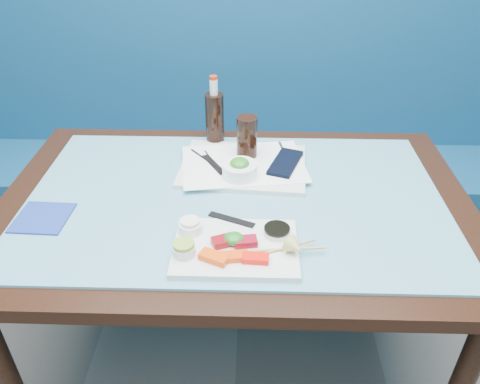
{
  "coord_description": "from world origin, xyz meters",
  "views": [
    {
      "loc": [
        0.05,
        0.31,
        1.54
      ],
      "look_at": [
        0.02,
        1.41,
        0.8
      ],
      "focal_mm": 35.0,
      "sensor_mm": 36.0,
      "label": 1
    }
  ],
  "objects_px": {
    "seaweed_bowl": "(240,170)",
    "blue_napkin": "(43,218)",
    "cola_glass": "(247,137)",
    "cola_bottle_body": "(215,119)",
    "serving_tray": "(243,166)",
    "dining_table": "(235,221)",
    "sashimi_plate": "(236,248)",
    "booth_bench": "(242,165)"
  },
  "relations": [
    {
      "from": "cola_glass",
      "to": "cola_bottle_body",
      "type": "xyz_separation_m",
      "value": [
        -0.11,
        0.12,
        0.01
      ]
    },
    {
      "from": "cola_bottle_body",
      "to": "blue_napkin",
      "type": "distance_m",
      "value": 0.65
    },
    {
      "from": "serving_tray",
      "to": "booth_bench",
      "type": "bearing_deg",
      "value": 96.48
    },
    {
      "from": "booth_bench",
      "to": "cola_glass",
      "type": "height_order",
      "value": "booth_bench"
    },
    {
      "from": "seaweed_bowl",
      "to": "blue_napkin",
      "type": "xyz_separation_m",
      "value": [
        -0.54,
        -0.21,
        -0.03
      ]
    },
    {
      "from": "seaweed_bowl",
      "to": "cola_bottle_body",
      "type": "bearing_deg",
      "value": 110.67
    },
    {
      "from": "cola_bottle_body",
      "to": "booth_bench",
      "type": "bearing_deg",
      "value": 80.62
    },
    {
      "from": "cola_glass",
      "to": "seaweed_bowl",
      "type": "bearing_deg",
      "value": -98.75
    },
    {
      "from": "serving_tray",
      "to": "cola_glass",
      "type": "relative_size",
      "value": 2.86
    },
    {
      "from": "sashimi_plate",
      "to": "cola_glass",
      "type": "xyz_separation_m",
      "value": [
        0.02,
        0.46,
        0.08
      ]
    },
    {
      "from": "sashimi_plate",
      "to": "cola_glass",
      "type": "relative_size",
      "value": 2.25
    },
    {
      "from": "booth_bench",
      "to": "sashimi_plate",
      "type": "relative_size",
      "value": 9.6
    },
    {
      "from": "booth_bench",
      "to": "cola_bottle_body",
      "type": "relative_size",
      "value": 16.55
    },
    {
      "from": "booth_bench",
      "to": "sashimi_plate",
      "type": "xyz_separation_m",
      "value": [
        0.01,
        -1.08,
        0.39
      ]
    },
    {
      "from": "dining_table",
      "to": "cola_glass",
      "type": "relative_size",
      "value": 10.09
    },
    {
      "from": "seaweed_bowl",
      "to": "cola_bottle_body",
      "type": "height_order",
      "value": "cola_bottle_body"
    },
    {
      "from": "dining_table",
      "to": "blue_napkin",
      "type": "height_order",
      "value": "blue_napkin"
    },
    {
      "from": "booth_bench",
      "to": "serving_tray",
      "type": "bearing_deg",
      "value": -88.23
    },
    {
      "from": "sashimi_plate",
      "to": "blue_napkin",
      "type": "relative_size",
      "value": 2.18
    },
    {
      "from": "booth_bench",
      "to": "dining_table",
      "type": "relative_size",
      "value": 2.14
    },
    {
      "from": "cola_glass",
      "to": "blue_napkin",
      "type": "bearing_deg",
      "value": -148.41
    },
    {
      "from": "sashimi_plate",
      "to": "cola_glass",
      "type": "bearing_deg",
      "value": 87.63
    },
    {
      "from": "booth_bench",
      "to": "cola_bottle_body",
      "type": "bearing_deg",
      "value": -99.38
    },
    {
      "from": "dining_table",
      "to": "seaweed_bowl",
      "type": "height_order",
      "value": "seaweed_bowl"
    },
    {
      "from": "cola_glass",
      "to": "cola_bottle_body",
      "type": "relative_size",
      "value": 0.77
    },
    {
      "from": "sashimi_plate",
      "to": "seaweed_bowl",
      "type": "xyz_separation_m",
      "value": [
        -0.0,
        0.33,
        0.03
      ]
    },
    {
      "from": "seaweed_bowl",
      "to": "blue_napkin",
      "type": "relative_size",
      "value": 0.76
    },
    {
      "from": "sashimi_plate",
      "to": "booth_bench",
      "type": "bearing_deg",
      "value": 90.68
    },
    {
      "from": "seaweed_bowl",
      "to": "blue_napkin",
      "type": "bearing_deg",
      "value": -158.36
    },
    {
      "from": "blue_napkin",
      "to": "dining_table",
      "type": "bearing_deg",
      "value": 13.21
    },
    {
      "from": "cola_glass",
      "to": "cola_bottle_body",
      "type": "height_order",
      "value": "cola_bottle_body"
    },
    {
      "from": "seaweed_bowl",
      "to": "cola_glass",
      "type": "distance_m",
      "value": 0.14
    },
    {
      "from": "serving_tray",
      "to": "cola_bottle_body",
      "type": "height_order",
      "value": "cola_bottle_body"
    },
    {
      "from": "dining_table",
      "to": "cola_bottle_body",
      "type": "distance_m",
      "value": 0.39
    },
    {
      "from": "serving_tray",
      "to": "cola_bottle_body",
      "type": "xyz_separation_m",
      "value": [
        -0.1,
        0.17,
        0.08
      ]
    },
    {
      "from": "cola_glass",
      "to": "booth_bench",
      "type": "bearing_deg",
      "value": 92.85
    },
    {
      "from": "seaweed_bowl",
      "to": "dining_table",
      "type": "bearing_deg",
      "value": -96.89
    },
    {
      "from": "sashimi_plate",
      "to": "serving_tray",
      "type": "distance_m",
      "value": 0.41
    },
    {
      "from": "sashimi_plate",
      "to": "blue_napkin",
      "type": "bearing_deg",
      "value": 167.76
    },
    {
      "from": "dining_table",
      "to": "blue_napkin",
      "type": "xyz_separation_m",
      "value": [
        -0.53,
        -0.12,
        0.09
      ]
    },
    {
      "from": "booth_bench",
      "to": "serving_tray",
      "type": "distance_m",
      "value": 0.78
    },
    {
      "from": "serving_tray",
      "to": "cola_glass",
      "type": "distance_m",
      "value": 0.1
    }
  ]
}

